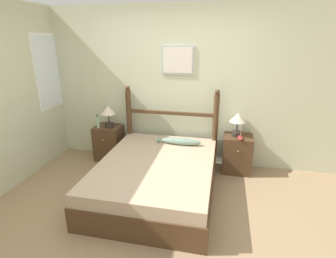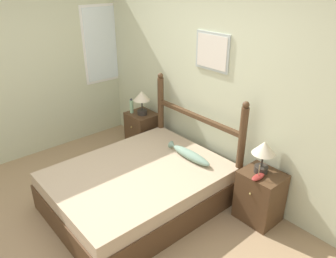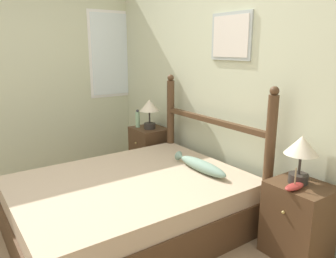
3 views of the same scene
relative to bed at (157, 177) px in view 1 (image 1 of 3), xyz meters
The scene contains 11 objects.
ground_plane 0.65m from the bed, 87.00° to the right, with size 16.00×16.00×0.00m, color #9E7F5B.
wall_back 1.54m from the bed, 88.39° to the left, with size 6.40×0.08×2.55m.
bed is the anchor object (origin of this frame).
headboard 1.06m from the bed, 90.00° to the left, with size 1.54×0.09×1.31m.
nightstand_left 1.41m from the bed, 141.33° to the left, with size 0.44×0.41×0.60m.
nightstand_right 1.41m from the bed, 38.67° to the left, with size 0.44×0.41×0.60m.
table_lamp_left 1.50m from the bed, 140.80° to the left, with size 0.25×0.25×0.37m.
table_lamp_right 1.52m from the bed, 39.76° to the left, with size 0.25×0.25×0.37m.
bottle 1.53m from the bed, 147.36° to the left, with size 0.06×0.06×0.23m.
model_boat 1.40m from the bed, 34.08° to the left, with size 0.08×0.20×0.17m.
fish_pillow 0.73m from the bed, 72.37° to the left, with size 0.68×0.13×0.11m.
Camera 1 is at (0.79, -2.47, 2.07)m, focal length 28.00 mm.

